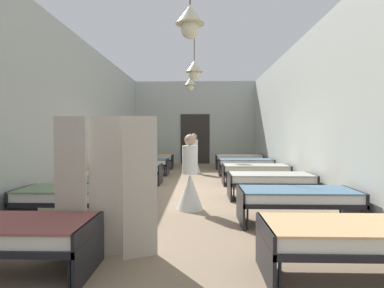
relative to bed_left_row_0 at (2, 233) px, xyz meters
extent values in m
cube|color=#8C755B|center=(1.84, 4.75, -0.49)|extent=(6.39, 14.44, 0.10)
cube|color=#B2B7AD|center=(1.84, 11.77, 1.56)|extent=(6.19, 0.20, 3.99)
cube|color=#B2B7AD|center=(-1.15, 4.75, 1.56)|extent=(0.20, 13.84, 3.99)
cube|color=#B2B7AD|center=(4.84, 4.75, 1.56)|extent=(0.20, 13.84, 3.99)
cube|color=#2D2823|center=(1.84, 11.65, 0.76)|extent=(1.40, 0.06, 2.40)
cone|color=beige|center=(1.94, 1.52, 2.84)|extent=(0.44, 0.44, 0.28)
sphere|color=beige|center=(1.94, 1.52, 2.62)|extent=(0.28, 0.28, 0.28)
cylinder|color=brown|center=(1.94, 4.75, 3.24)|extent=(0.02, 0.02, 0.64)
cone|color=beige|center=(1.94, 4.75, 2.77)|extent=(0.44, 0.44, 0.28)
sphere|color=beige|center=(1.94, 4.75, 2.55)|extent=(0.28, 0.28, 0.28)
cylinder|color=brown|center=(1.73, 7.98, 3.32)|extent=(0.02, 0.02, 0.48)
cone|color=beige|center=(1.73, 7.98, 2.93)|extent=(0.44, 0.44, 0.28)
sphere|color=beige|center=(1.73, 7.98, 2.71)|extent=(0.28, 0.28, 0.28)
cylinder|color=black|center=(0.87, -0.36, -0.27)|extent=(0.03, 0.03, 0.34)
cylinder|color=black|center=(0.87, 0.36, -0.27)|extent=(0.03, 0.03, 0.34)
cube|color=black|center=(0.00, 0.00, -0.06)|extent=(1.90, 0.84, 0.07)
cube|color=black|center=(0.93, 0.00, -0.15)|extent=(0.04, 0.84, 0.57)
cube|color=silver|center=(0.00, 0.00, 0.04)|extent=(1.82, 0.78, 0.14)
cube|color=#8C4C47|center=(0.00, 0.00, 0.12)|extent=(1.86, 0.82, 0.02)
cylinder|color=black|center=(2.82, -0.36, -0.27)|extent=(0.03, 0.03, 0.34)
cylinder|color=black|center=(2.82, 0.36, -0.27)|extent=(0.03, 0.03, 0.34)
cube|color=black|center=(3.69, 0.00, -0.06)|extent=(1.90, 0.84, 0.07)
cube|color=black|center=(2.76, 0.00, -0.15)|extent=(0.04, 0.84, 0.57)
cube|color=silver|center=(3.69, 0.00, 0.04)|extent=(1.82, 0.78, 0.14)
cube|color=tan|center=(3.69, 0.00, 0.12)|extent=(1.86, 0.82, 0.02)
cylinder|color=black|center=(-0.87, 1.54, -0.27)|extent=(0.03, 0.03, 0.34)
cylinder|color=black|center=(-0.87, 2.26, -0.27)|extent=(0.03, 0.03, 0.34)
cylinder|color=black|center=(0.87, 1.54, -0.27)|extent=(0.03, 0.03, 0.34)
cylinder|color=black|center=(0.87, 2.26, -0.27)|extent=(0.03, 0.03, 0.34)
cube|color=black|center=(0.00, 1.90, -0.06)|extent=(1.90, 0.84, 0.07)
cube|color=black|center=(-0.93, 1.90, -0.15)|extent=(0.04, 0.84, 0.57)
cube|color=black|center=(0.93, 1.90, -0.15)|extent=(0.04, 0.84, 0.57)
cube|color=white|center=(0.00, 1.90, 0.04)|extent=(1.82, 0.78, 0.14)
cube|color=slate|center=(0.00, 1.90, 0.12)|extent=(1.86, 0.82, 0.02)
cylinder|color=black|center=(2.82, 1.54, -0.27)|extent=(0.03, 0.03, 0.34)
cylinder|color=black|center=(2.82, 2.26, -0.27)|extent=(0.03, 0.03, 0.34)
cylinder|color=black|center=(4.56, 1.54, -0.27)|extent=(0.03, 0.03, 0.34)
cylinder|color=black|center=(4.56, 2.26, -0.27)|extent=(0.03, 0.03, 0.34)
cube|color=black|center=(3.69, 1.90, -0.06)|extent=(1.90, 0.84, 0.07)
cube|color=black|center=(2.76, 1.90, -0.15)|extent=(0.04, 0.84, 0.57)
cube|color=black|center=(4.62, 1.90, -0.15)|extent=(0.04, 0.84, 0.57)
cube|color=white|center=(3.69, 1.90, 0.04)|extent=(1.82, 0.78, 0.14)
cube|color=slate|center=(3.69, 1.90, 0.12)|extent=(1.86, 0.82, 0.02)
cylinder|color=black|center=(-0.87, 3.44, -0.27)|extent=(0.03, 0.03, 0.34)
cylinder|color=black|center=(-0.87, 4.16, -0.27)|extent=(0.03, 0.03, 0.34)
cylinder|color=black|center=(0.87, 3.44, -0.27)|extent=(0.03, 0.03, 0.34)
cylinder|color=black|center=(0.87, 4.16, -0.27)|extent=(0.03, 0.03, 0.34)
cube|color=black|center=(0.00, 3.80, -0.06)|extent=(1.90, 0.84, 0.07)
cube|color=black|center=(-0.93, 3.80, -0.15)|extent=(0.04, 0.84, 0.57)
cube|color=black|center=(0.93, 3.80, -0.15)|extent=(0.04, 0.84, 0.57)
cube|color=white|center=(0.00, 3.80, 0.04)|extent=(1.82, 0.78, 0.14)
cube|color=tan|center=(0.00, 3.80, 0.12)|extent=(1.86, 0.82, 0.02)
cylinder|color=black|center=(2.82, 3.44, -0.27)|extent=(0.03, 0.03, 0.34)
cylinder|color=black|center=(2.82, 4.16, -0.27)|extent=(0.03, 0.03, 0.34)
cylinder|color=black|center=(4.56, 3.44, -0.27)|extent=(0.03, 0.03, 0.34)
cylinder|color=black|center=(4.56, 4.16, -0.27)|extent=(0.03, 0.03, 0.34)
cube|color=black|center=(3.69, 3.80, -0.06)|extent=(1.90, 0.84, 0.07)
cube|color=black|center=(2.76, 3.80, -0.15)|extent=(0.04, 0.84, 0.57)
cube|color=black|center=(4.62, 3.80, -0.15)|extent=(0.04, 0.84, 0.57)
cube|color=white|center=(3.69, 3.80, 0.04)|extent=(1.82, 0.78, 0.14)
cube|color=#9E9E93|center=(3.69, 3.80, 0.12)|extent=(1.86, 0.82, 0.02)
cylinder|color=black|center=(-0.87, 5.34, -0.27)|extent=(0.03, 0.03, 0.34)
cylinder|color=black|center=(-0.87, 6.06, -0.27)|extent=(0.03, 0.03, 0.34)
cylinder|color=black|center=(0.87, 5.34, -0.27)|extent=(0.03, 0.03, 0.34)
cylinder|color=black|center=(0.87, 6.06, -0.27)|extent=(0.03, 0.03, 0.34)
cube|color=black|center=(0.00, 5.70, -0.06)|extent=(1.90, 0.84, 0.07)
cube|color=black|center=(-0.93, 5.70, -0.15)|extent=(0.04, 0.84, 0.57)
cube|color=black|center=(0.93, 5.70, -0.15)|extent=(0.04, 0.84, 0.57)
cube|color=silver|center=(0.00, 5.70, 0.04)|extent=(1.82, 0.78, 0.14)
cube|color=slate|center=(0.00, 5.70, 0.12)|extent=(1.86, 0.82, 0.02)
cylinder|color=black|center=(2.82, 5.34, -0.27)|extent=(0.03, 0.03, 0.34)
cylinder|color=black|center=(2.82, 6.06, -0.27)|extent=(0.03, 0.03, 0.34)
cylinder|color=black|center=(4.56, 5.34, -0.27)|extent=(0.03, 0.03, 0.34)
cylinder|color=black|center=(4.56, 6.06, -0.27)|extent=(0.03, 0.03, 0.34)
cube|color=black|center=(3.69, 5.70, -0.06)|extent=(1.90, 0.84, 0.07)
cube|color=black|center=(2.76, 5.70, -0.15)|extent=(0.04, 0.84, 0.57)
cube|color=black|center=(4.62, 5.70, -0.15)|extent=(0.04, 0.84, 0.57)
cube|color=silver|center=(3.69, 5.70, 0.04)|extent=(1.82, 0.78, 0.14)
cube|color=#9E9E93|center=(3.69, 5.70, 0.12)|extent=(1.86, 0.82, 0.02)
cylinder|color=black|center=(-0.87, 7.24, -0.27)|extent=(0.03, 0.03, 0.34)
cylinder|color=black|center=(-0.87, 7.96, -0.27)|extent=(0.03, 0.03, 0.34)
cylinder|color=black|center=(0.87, 7.24, -0.27)|extent=(0.03, 0.03, 0.34)
cylinder|color=black|center=(0.87, 7.96, -0.27)|extent=(0.03, 0.03, 0.34)
cube|color=black|center=(0.00, 7.60, -0.06)|extent=(1.90, 0.84, 0.07)
cube|color=black|center=(-0.93, 7.60, -0.15)|extent=(0.04, 0.84, 0.57)
cube|color=black|center=(0.93, 7.60, -0.15)|extent=(0.04, 0.84, 0.57)
cube|color=silver|center=(0.00, 7.60, 0.04)|extent=(1.82, 0.78, 0.14)
cube|color=slate|center=(0.00, 7.60, 0.12)|extent=(1.86, 0.82, 0.02)
cylinder|color=black|center=(2.82, 7.24, -0.27)|extent=(0.03, 0.03, 0.34)
cylinder|color=black|center=(2.82, 7.96, -0.27)|extent=(0.03, 0.03, 0.34)
cylinder|color=black|center=(4.56, 7.24, -0.27)|extent=(0.03, 0.03, 0.34)
cylinder|color=black|center=(4.56, 7.96, -0.27)|extent=(0.03, 0.03, 0.34)
cube|color=black|center=(3.69, 7.60, -0.06)|extent=(1.90, 0.84, 0.07)
cube|color=black|center=(2.76, 7.60, -0.15)|extent=(0.04, 0.84, 0.57)
cube|color=black|center=(4.62, 7.60, -0.15)|extent=(0.04, 0.84, 0.57)
cube|color=silver|center=(3.69, 7.60, 0.04)|extent=(1.82, 0.78, 0.14)
cube|color=slate|center=(3.69, 7.60, 0.12)|extent=(1.86, 0.82, 0.02)
cylinder|color=black|center=(-0.87, 9.14, -0.27)|extent=(0.03, 0.03, 0.34)
cylinder|color=black|center=(-0.87, 9.86, -0.27)|extent=(0.03, 0.03, 0.34)
cylinder|color=black|center=(0.87, 9.14, -0.27)|extent=(0.03, 0.03, 0.34)
cylinder|color=black|center=(0.87, 9.86, -0.27)|extent=(0.03, 0.03, 0.34)
cube|color=black|center=(0.00, 9.50, -0.06)|extent=(1.90, 0.84, 0.07)
cube|color=black|center=(-0.93, 9.50, -0.15)|extent=(0.04, 0.84, 0.57)
cube|color=black|center=(0.93, 9.50, -0.15)|extent=(0.04, 0.84, 0.57)
cube|color=silver|center=(0.00, 9.50, 0.04)|extent=(1.82, 0.78, 0.14)
cube|color=tan|center=(0.00, 9.50, 0.12)|extent=(1.86, 0.82, 0.02)
cylinder|color=black|center=(2.82, 9.14, -0.27)|extent=(0.03, 0.03, 0.34)
cylinder|color=black|center=(2.82, 9.86, -0.27)|extent=(0.03, 0.03, 0.34)
cylinder|color=black|center=(4.56, 9.14, -0.27)|extent=(0.03, 0.03, 0.34)
cylinder|color=black|center=(4.56, 9.86, -0.27)|extent=(0.03, 0.03, 0.34)
cube|color=black|center=(3.69, 9.50, -0.06)|extent=(1.90, 0.84, 0.07)
cube|color=black|center=(2.76, 9.50, -0.15)|extent=(0.04, 0.84, 0.57)
cube|color=black|center=(4.62, 9.50, -0.15)|extent=(0.04, 0.84, 0.57)
cube|color=silver|center=(3.69, 9.50, 0.04)|extent=(1.82, 0.78, 0.14)
cube|color=beige|center=(3.69, 9.50, 0.12)|extent=(1.86, 0.82, 0.02)
cone|color=white|center=(1.85, 8.16, -0.09)|extent=(0.52, 0.52, 0.70)
cylinder|color=white|center=(1.85, 8.16, 0.54)|extent=(0.30, 0.30, 0.55)
sphere|color=tan|center=(1.85, 8.16, 0.92)|extent=(0.22, 0.22, 0.22)
cone|color=white|center=(1.85, 8.16, 1.00)|extent=(0.18, 0.18, 0.10)
cone|color=white|center=(1.89, 2.79, -0.09)|extent=(0.52, 0.52, 0.70)
cylinder|color=white|center=(1.89, 2.79, 0.54)|extent=(0.30, 0.30, 0.55)
sphere|color=tan|center=(1.89, 2.79, 0.92)|extent=(0.22, 0.22, 0.22)
cone|color=white|center=(1.89, 2.79, 1.00)|extent=(0.18, 0.18, 0.10)
cylinder|color=brown|center=(1.54, 10.38, -0.28)|extent=(0.33, 0.33, 0.31)
cylinder|color=brown|center=(1.54, 10.38, -0.03)|extent=(0.06, 0.06, 0.20)
cone|color=#3D7A42|center=(1.54, 10.38, 0.42)|extent=(0.57, 0.57, 0.69)
cube|color=#BCB29E|center=(0.53, 0.48, 0.41)|extent=(0.42, 0.11, 1.70)
cube|color=#BCB29E|center=(0.95, 0.54, 0.41)|extent=(0.42, 0.08, 1.70)
cube|color=#BCB29E|center=(1.37, 0.48, 0.41)|extent=(0.40, 0.19, 1.70)
camera|label=1|loc=(2.09, -3.12, 1.06)|focal=28.45mm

